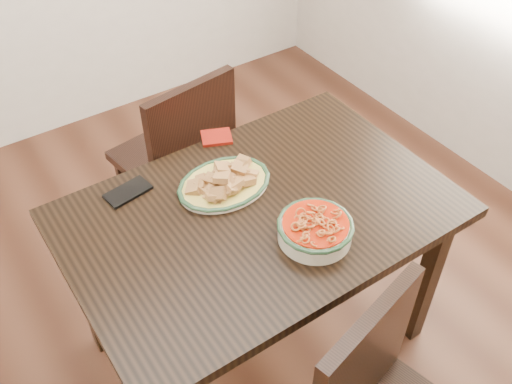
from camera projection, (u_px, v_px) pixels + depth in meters
floor at (214, 329)px, 2.40m from camera, size 3.50×3.50×0.00m
dining_table at (259, 229)px, 1.92m from camera, size 1.25×0.83×0.75m
chair_far at (181, 154)px, 2.46m from camera, size 0.48×0.48×0.89m
fish_plate at (224, 177)px, 1.91m from camera, size 0.33×0.25×0.11m
noodle_bowl at (315, 228)px, 1.73m from camera, size 0.24×0.24×0.08m
smartphone at (128, 192)px, 1.91m from camera, size 0.16×0.10×0.01m
napkin at (216, 137)px, 2.13m from camera, size 0.14×0.13×0.01m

